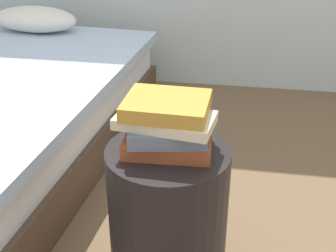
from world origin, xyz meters
name	(u,v)px	position (x,y,z in m)	size (l,w,h in m)	color
side_table	(168,224)	(0.00, 0.00, 0.29)	(0.39, 0.39, 0.57)	black
book_rust	(167,144)	(0.00, 0.00, 0.60)	(0.26, 0.16, 0.05)	#994723
book_slate	(168,132)	(0.00, -0.01, 0.64)	(0.23, 0.16, 0.04)	slate
book_cream	(165,120)	(-0.01, -0.01, 0.68)	(0.29, 0.15, 0.03)	beige
book_ochre	(167,106)	(-0.01, 0.01, 0.72)	(0.25, 0.20, 0.04)	#B7842D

